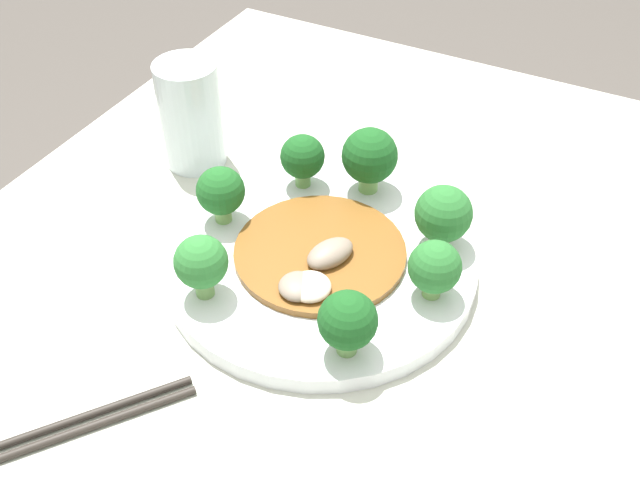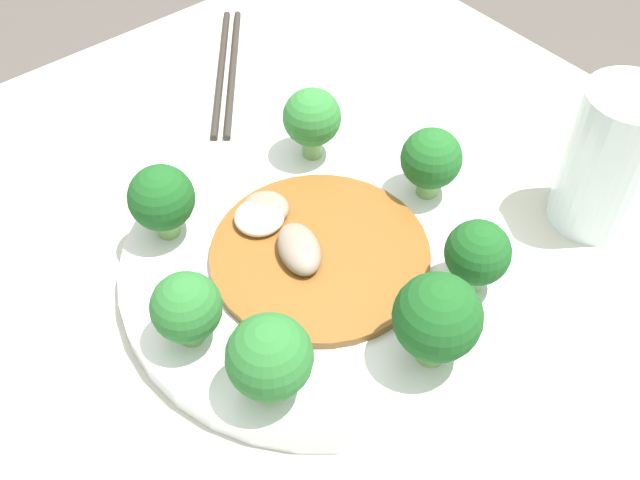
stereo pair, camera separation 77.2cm
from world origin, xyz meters
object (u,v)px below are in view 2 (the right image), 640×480
broccoli_northwest (312,119)px  chopsticks (227,70)px  broccoli_south (186,308)px  stirfry_center (308,247)px  drinking_glass (610,159)px  broccoli_southeast (269,358)px  plate (320,265)px  broccoli_northeast (478,254)px  broccoli_southwest (162,199)px  broccoli_east (437,318)px  broccoli_north (431,160)px

broccoli_northwest → chopsticks: broccoli_northwest is taller
broccoli_northwest → broccoli_south: (0.10, -0.19, -0.01)m
stirfry_center → broccoli_northwest: bearing=139.4°
stirfry_center → drinking_glass: 0.25m
stirfry_center → chopsticks: stirfry_center is taller
broccoli_northwest → broccoli_southeast: bearing=-45.6°
broccoli_south → plate: bearing=90.1°
broccoli_northwest → broccoli_northeast: size_ratio=1.07×
stirfry_center → broccoli_southwest: bearing=-140.2°
broccoli_south → stirfry_center: broccoli_south is taller
broccoli_northwest → broccoli_south: size_ratio=1.09×
broccoli_east → broccoli_northeast: (-0.02, 0.07, -0.01)m
plate → broccoli_southeast: broccoli_southeast is taller
stirfry_center → chopsticks: 0.27m
chopsticks → broccoli_southwest: bearing=-45.5°
broccoli_northwest → drinking_glass: drinking_glass is taller
broccoli_southeast → broccoli_northwest: bearing=134.4°
broccoli_east → broccoli_north: bearing=136.0°
broccoli_east → broccoli_north: broccoli_east is taller
plate → stirfry_center: stirfry_center is taller
broccoli_north → chopsticks: bearing=-175.6°
plate → broccoli_south: 0.12m
broccoli_southeast → chopsticks: 0.39m
broccoli_east → broccoli_north: size_ratio=1.19×
chopsticks → plate: bearing=-19.6°
broccoli_northwest → drinking_glass: 0.24m
broccoli_north → broccoli_south: (-0.00, -0.23, -0.00)m
plate → broccoli_east: size_ratio=4.13×
broccoli_northeast → broccoli_south: (-0.09, -0.19, -0.00)m
plate → broccoli_southwest: 0.13m
drinking_glass → plate: bearing=-114.1°
broccoli_southwest → broccoli_southeast: (0.17, -0.02, 0.00)m
broccoli_southeast → broccoli_northeast: size_ratio=1.11×
broccoli_southwest → broccoli_east: broccoli_east is taller
broccoli_southwest → broccoli_east: size_ratio=0.86×
broccoli_southwest → broccoli_northeast: broccoli_southwest is taller
broccoli_northeast → broccoli_south: 0.21m
broccoli_northwest → chopsticks: bearing=172.2°
plate → broccoli_northwest: 0.13m
broccoli_southeast → stirfry_center: (-0.08, 0.10, -0.03)m
broccoli_north → chopsticks: broccoli_north is taller
broccoli_south → broccoli_north: bearing=89.7°
broccoli_northwest → broccoli_east: size_ratio=0.88×
broccoli_southeast → broccoli_northeast: 0.17m
broccoli_south → chopsticks: broccoli_south is taller
broccoli_north → chopsticks: size_ratio=0.35×
broccoli_northeast → chopsticks: broccoli_northeast is taller
stirfry_center → drinking_glass: bearing=64.2°
broccoli_northeast → stirfry_center: broccoli_northeast is taller
broccoli_southeast → chopsticks: size_ratio=0.38×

